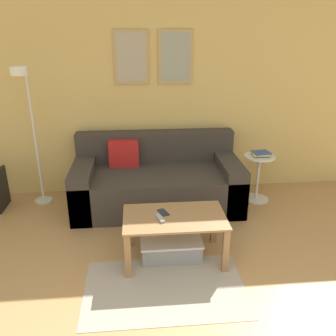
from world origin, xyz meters
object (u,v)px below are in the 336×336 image
Objects in this scene: coffee_table at (174,224)px; cell_phone at (163,212)px; remote_control at (160,218)px; floor_lamp at (28,115)px; book_stack at (261,154)px; storage_bin at (171,247)px; couch at (157,182)px; side_table at (258,174)px.

cell_phone is at bearing 142.34° from coffee_table.
floor_lamp is at bearing 120.44° from remote_control.
remote_control reaches higher than coffee_table.
book_stack reaches higher than remote_control.
floor_lamp is at bearing 141.66° from coffee_table.
storage_bin is at bearing 18.22° from remote_control.
floor_lamp reaches higher than storage_bin.
cell_phone is at bearing 148.79° from storage_bin.
couch is 3.34× the size of side_table.
side_table is 3.92× the size of remote_control.
coffee_table reaches higher than storage_bin.
floor_lamp is (-1.49, 1.17, 1.04)m from storage_bin.
couch reaches higher than storage_bin.
remote_control reaches higher than cell_phone.
coffee_table is 2.08m from floor_lamp.
floor_lamp reaches higher than book_stack.
couch reaches higher than coffee_table.
remote_control is (-0.14, -0.04, 0.09)m from coffee_table.
floor_lamp reaches higher than coffee_table.
remote_control is at bearing -92.02° from couch.
remote_control is 0.13m from cell_phone.
couch is 1.07m from cell_phone.
floor_lamp is (-1.42, 0.06, 0.84)m from couch.
couch is 1.12m from storage_bin.
coffee_table is 1.58× the size of side_table.
remote_control is 1.07× the size of cell_phone.
storage_bin is 1.65m from side_table.
couch is at bearing 67.81° from cell_phone.
coffee_table is 0.27m from storage_bin.
storage_bin is 4.11× the size of cell_phone.
side_table reaches higher than remote_control.
book_stack is 1.67m from cell_phone.
floor_lamp is 1.98m from remote_control.
side_table is at bearing -169.56° from book_stack.
floor_lamp reaches higher than couch.
couch is 1.18× the size of floor_lamp.
couch is 8.59× the size of book_stack.
book_stack is at bearing 10.44° from side_table.
floor_lamp is at bearing 177.42° from couch.
cell_phone is (-0.00, -1.06, 0.15)m from couch.
storage_bin is 0.34× the size of floor_lamp.
remote_control is at bearing -137.90° from book_stack.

